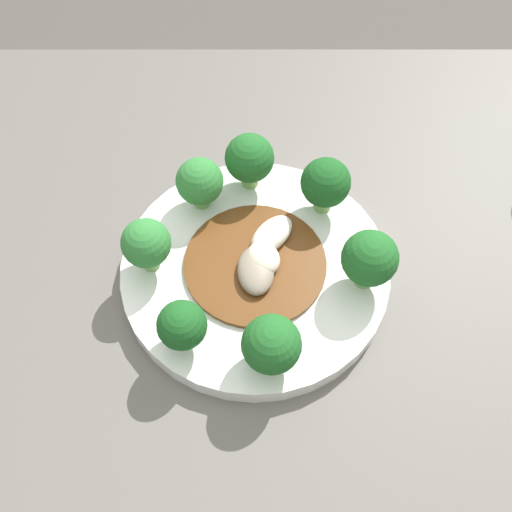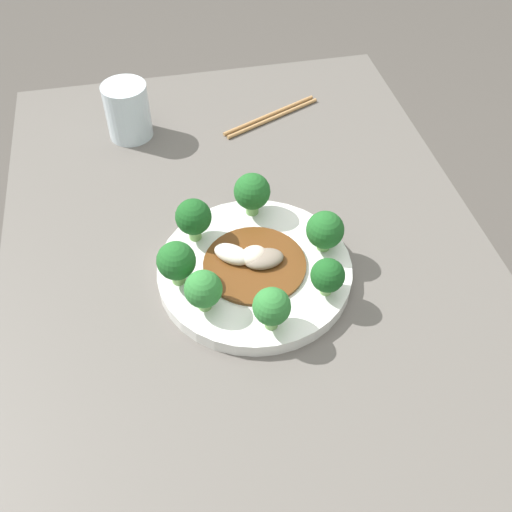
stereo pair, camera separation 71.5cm
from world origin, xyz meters
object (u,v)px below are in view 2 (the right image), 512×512
object	(u,v)px
plate	(256,270)
broccoli_east	(252,192)
chopsticks	(271,117)
broccoli_north	(176,261)
drinking_glass	(128,111)
broccoli_west	(268,308)
broccoli_south	(325,230)
broccoli_southwest	(328,276)
stirfry_center	(253,260)
broccoli_northwest	(203,290)
broccoli_northeast	(193,218)

from	to	relation	value
plate	broccoli_east	bearing A→B (deg)	-8.73
plate	chopsticks	xyz separation A→B (m)	(0.38, -0.11, -0.01)
broccoli_north	chopsticks	xyz separation A→B (m)	(0.38, -0.22, -0.06)
plate	drinking_glass	distance (m)	0.41
broccoli_west	chopsticks	xyz separation A→B (m)	(0.48, -0.12, -0.06)
drinking_glass	plate	bearing A→B (deg)	-158.01
broccoli_east	broccoli_south	bearing A→B (deg)	-137.73
broccoli_southwest	broccoli_east	bearing A→B (deg)	20.76
broccoli_south	chopsticks	world-z (taller)	broccoli_south
broccoli_southwest	stirfry_center	distance (m)	0.11
chopsticks	broccoli_south	bearing A→B (deg)	179.17
broccoli_east	broccoli_southwest	bearing A→B (deg)	-159.24
broccoli_west	drinking_glass	distance (m)	0.51
broccoli_east	broccoli_northwest	bearing A→B (deg)	149.56
plate	broccoli_northeast	xyz separation A→B (m)	(0.07, 0.08, 0.05)
broccoli_north	broccoli_southwest	bearing A→B (deg)	-107.24
broccoli_east	broccoli_southwest	size ratio (longest dim) A/B	1.22
broccoli_northwest	broccoli_west	world-z (taller)	broccoli_west
broccoli_west	stirfry_center	world-z (taller)	broccoli_west
drinking_glass	broccoli_east	bearing A→B (deg)	-147.79
broccoli_northeast	stirfry_center	bearing A→B (deg)	-133.56
drinking_glass	chopsticks	size ratio (longest dim) A/B	0.51
broccoli_northeast	broccoli_east	xyz separation A→B (m)	(0.04, -0.09, 0.00)
broccoli_west	drinking_glass	bearing A→B (deg)	16.80
broccoli_north	broccoli_northeast	bearing A→B (deg)	-23.20
broccoli_northwest	broccoli_north	world-z (taller)	broccoli_north
stirfry_center	broccoli_west	bearing A→B (deg)	178.37
drinking_glass	broccoli_northeast	bearing A→B (deg)	-165.92
plate	chopsticks	bearing A→B (deg)	-16.02
broccoli_south	drinking_glass	distance (m)	0.45
broccoli_north	chopsticks	world-z (taller)	broccoli_north
broccoli_east	drinking_glass	world-z (taller)	drinking_glass
chopsticks	broccoli_north	bearing A→B (deg)	150.29
stirfry_center	drinking_glass	world-z (taller)	drinking_glass
broccoli_east	chopsticks	xyz separation A→B (m)	(0.27, -0.09, -0.06)
broccoli_northeast	broccoli_southwest	world-z (taller)	broccoli_northeast
plate	broccoli_southwest	xyz separation A→B (m)	(-0.07, -0.08, 0.04)
broccoli_northwest	stirfry_center	bearing A→B (deg)	-51.51
broccoli_northwest	broccoli_southwest	size ratio (longest dim) A/B	1.09
broccoli_east	stirfry_center	xyz separation A→B (m)	(-0.11, 0.02, -0.03)
drinking_glass	chopsticks	bearing A→B (deg)	-90.46
broccoli_east	chopsticks	size ratio (longest dim) A/B	0.36
broccoli_north	drinking_glass	xyz separation A→B (m)	(0.39, 0.04, -0.01)
broccoli_north	broccoli_south	distance (m)	0.21
drinking_glass	chopsticks	world-z (taller)	drinking_glass
broccoli_west	broccoli_south	xyz separation A→B (m)	(0.12, -0.11, -0.00)
chopsticks	broccoli_west	bearing A→B (deg)	166.62
broccoli_north	drinking_glass	distance (m)	0.39
chopsticks	broccoli_northwest	bearing A→B (deg)	156.42
stirfry_center	drinking_glass	size ratio (longest dim) A/B	1.46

